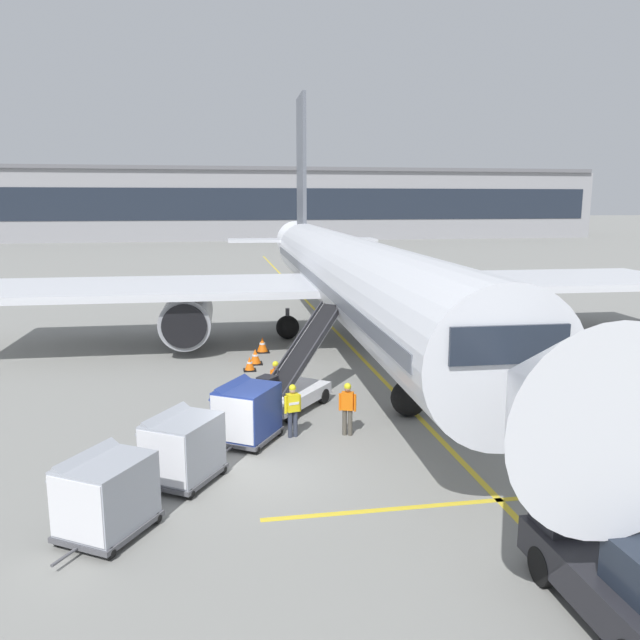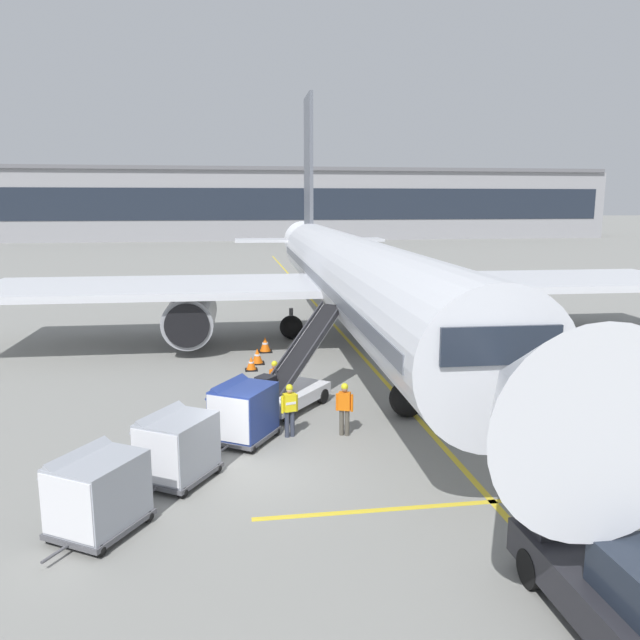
{
  "view_description": "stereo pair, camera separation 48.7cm",
  "coord_description": "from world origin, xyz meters",
  "px_view_note": "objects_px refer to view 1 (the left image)",
  "views": [
    {
      "loc": [
        -1.2,
        -16.44,
        7.43
      ],
      "look_at": [
        2.87,
        7.19,
        2.89
      ],
      "focal_mm": 35.22,
      "sensor_mm": 36.0,
      "label": 1
    },
    {
      "loc": [
        -0.72,
        -16.51,
        7.43
      ],
      "look_at": [
        2.87,
        7.19,
        2.89
      ],
      "focal_mm": 35.22,
      "sensor_mm": 36.0,
      "label": 2
    }
  ],
  "objects_px": {
    "ground_crew_by_loader": "(293,407)",
    "ground_crew_by_carts": "(263,404)",
    "baggage_cart_lead": "(246,411)",
    "safety_cone_engine_keepout": "(262,345)",
    "baggage_cart_third": "(105,493)",
    "ground_crew_wingwalker": "(276,381)",
    "safety_cone_nose_mark": "(255,357)",
    "safety_cone_wingtip": "(250,364)",
    "baggage_cart_second": "(182,447)",
    "parked_airplane": "(345,275)",
    "belt_loader": "(293,383)",
    "pushback_tug": "(636,583)",
    "ground_crew_marshaller": "(347,405)"
  },
  "relations": [
    {
      "from": "ground_crew_by_loader",
      "to": "ground_crew_by_carts",
      "type": "relative_size",
      "value": 1.0
    },
    {
      "from": "baggage_cart_lead",
      "to": "safety_cone_engine_keepout",
      "type": "xyz_separation_m",
      "value": [
        1.45,
        11.82,
        -0.63
      ]
    },
    {
      "from": "baggage_cart_third",
      "to": "ground_crew_wingwalker",
      "type": "bearing_deg",
      "value": 60.47
    },
    {
      "from": "ground_crew_by_carts",
      "to": "safety_cone_nose_mark",
      "type": "bearing_deg",
      "value": 87.68
    },
    {
      "from": "baggage_cart_lead",
      "to": "baggage_cart_third",
      "type": "distance_m",
      "value": 6.14
    },
    {
      "from": "baggage_cart_lead",
      "to": "safety_cone_wingtip",
      "type": "relative_size",
      "value": 4.33
    },
    {
      "from": "baggage_cart_lead",
      "to": "safety_cone_nose_mark",
      "type": "relative_size",
      "value": 3.76
    },
    {
      "from": "ground_crew_wingwalker",
      "to": "baggage_cart_second",
      "type": "bearing_deg",
      "value": -118.28
    },
    {
      "from": "parked_airplane",
      "to": "safety_cone_engine_keepout",
      "type": "bearing_deg",
      "value": -158.19
    },
    {
      "from": "belt_loader",
      "to": "safety_cone_engine_keepout",
      "type": "bearing_deg",
      "value": 92.68
    },
    {
      "from": "pushback_tug",
      "to": "ground_crew_wingwalker",
      "type": "bearing_deg",
      "value": 111.01
    },
    {
      "from": "ground_crew_marshaller",
      "to": "safety_cone_nose_mark",
      "type": "relative_size",
      "value": 2.4
    },
    {
      "from": "safety_cone_wingtip",
      "to": "ground_crew_by_carts",
      "type": "bearing_deg",
      "value": -90.22
    },
    {
      "from": "safety_cone_wingtip",
      "to": "ground_crew_marshaller",
      "type": "bearing_deg",
      "value": -72.66
    },
    {
      "from": "baggage_cart_lead",
      "to": "baggage_cart_second",
      "type": "bearing_deg",
      "value": -125.41
    },
    {
      "from": "baggage_cart_second",
      "to": "pushback_tug",
      "type": "relative_size",
      "value": 0.62
    },
    {
      "from": "ground_crew_wingwalker",
      "to": "belt_loader",
      "type": "bearing_deg",
      "value": -12.59
    },
    {
      "from": "baggage_cart_lead",
      "to": "belt_loader",
      "type": "bearing_deg",
      "value": 58.48
    },
    {
      "from": "parked_airplane",
      "to": "ground_crew_by_loader",
      "type": "bearing_deg",
      "value": -108.67
    },
    {
      "from": "baggage_cart_third",
      "to": "safety_cone_wingtip",
      "type": "bearing_deg",
      "value": 73.37
    },
    {
      "from": "baggage_cart_lead",
      "to": "safety_cone_engine_keepout",
      "type": "bearing_deg",
      "value": 83.0
    },
    {
      "from": "safety_cone_engine_keepout",
      "to": "safety_cone_wingtip",
      "type": "distance_m",
      "value": 3.5
    },
    {
      "from": "ground_crew_wingwalker",
      "to": "pushback_tug",
      "type": "bearing_deg",
      "value": -68.99
    },
    {
      "from": "safety_cone_nose_mark",
      "to": "safety_cone_wingtip",
      "type": "bearing_deg",
      "value": -106.48
    },
    {
      "from": "parked_airplane",
      "to": "safety_cone_nose_mark",
      "type": "distance_m",
      "value": 7.33
    },
    {
      "from": "baggage_cart_lead",
      "to": "baggage_cart_third",
      "type": "bearing_deg",
      "value": -123.93
    },
    {
      "from": "ground_crew_by_loader",
      "to": "safety_cone_nose_mark",
      "type": "distance_m",
      "value": 9.44
    },
    {
      "from": "ground_crew_by_loader",
      "to": "belt_loader",
      "type": "bearing_deg",
      "value": 82.6
    },
    {
      "from": "safety_cone_nose_mark",
      "to": "ground_crew_by_loader",
      "type": "bearing_deg",
      "value": -86.68
    },
    {
      "from": "belt_loader",
      "to": "ground_crew_by_carts",
      "type": "bearing_deg",
      "value": -118.01
    },
    {
      "from": "belt_loader",
      "to": "safety_cone_wingtip",
      "type": "distance_m",
      "value": 5.57
    },
    {
      "from": "parked_airplane",
      "to": "ground_crew_by_loader",
      "type": "relative_size",
      "value": 27.62
    },
    {
      "from": "baggage_cart_second",
      "to": "ground_crew_by_carts",
      "type": "distance_m",
      "value": 4.05
    },
    {
      "from": "ground_crew_by_loader",
      "to": "safety_cone_wingtip",
      "type": "xyz_separation_m",
      "value": [
        -0.88,
        8.28,
        -0.69
      ]
    },
    {
      "from": "pushback_tug",
      "to": "ground_crew_by_carts",
      "type": "xyz_separation_m",
      "value": [
        -5.71,
        10.56,
        0.17
      ]
    },
    {
      "from": "baggage_cart_lead",
      "to": "safety_cone_wingtip",
      "type": "xyz_separation_m",
      "value": [
        0.61,
        8.43,
        -0.69
      ]
    },
    {
      "from": "parked_airplane",
      "to": "belt_loader",
      "type": "bearing_deg",
      "value": -111.54
    },
    {
      "from": "safety_cone_wingtip",
      "to": "pushback_tug",
      "type": "bearing_deg",
      "value": -72.82
    },
    {
      "from": "baggage_cart_third",
      "to": "ground_crew_by_loader",
      "type": "distance_m",
      "value": 7.18
    },
    {
      "from": "baggage_cart_lead",
      "to": "ground_crew_by_loader",
      "type": "xyz_separation_m",
      "value": [
        1.49,
        0.14,
        -0.0
      ]
    },
    {
      "from": "ground_crew_wingwalker",
      "to": "safety_cone_nose_mark",
      "type": "height_order",
      "value": "ground_crew_wingwalker"
    },
    {
      "from": "parked_airplane",
      "to": "ground_crew_by_carts",
      "type": "xyz_separation_m",
      "value": [
        -5.48,
        -13.04,
        -2.61
      ]
    },
    {
      "from": "parked_airplane",
      "to": "ground_crew_marshaller",
      "type": "distance_m",
      "value": 14.19
    },
    {
      "from": "belt_loader",
      "to": "ground_crew_by_loader",
      "type": "height_order",
      "value": "belt_loader"
    },
    {
      "from": "safety_cone_wingtip",
      "to": "safety_cone_nose_mark",
      "type": "relative_size",
      "value": 0.87
    },
    {
      "from": "belt_loader",
      "to": "safety_cone_nose_mark",
      "type": "xyz_separation_m",
      "value": [
        -0.92,
        6.51,
        -0.58
      ]
    },
    {
      "from": "safety_cone_engine_keepout",
      "to": "safety_cone_wingtip",
      "type": "relative_size",
      "value": 1.21
    },
    {
      "from": "ground_crew_wingwalker",
      "to": "safety_cone_nose_mark",
      "type": "bearing_deg",
      "value": 92.82
    },
    {
      "from": "safety_cone_engine_keepout",
      "to": "ground_crew_marshaller",
      "type": "bearing_deg",
      "value": -81.39
    },
    {
      "from": "belt_loader",
      "to": "ground_crew_wingwalker",
      "type": "relative_size",
      "value": 2.71
    }
  ]
}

